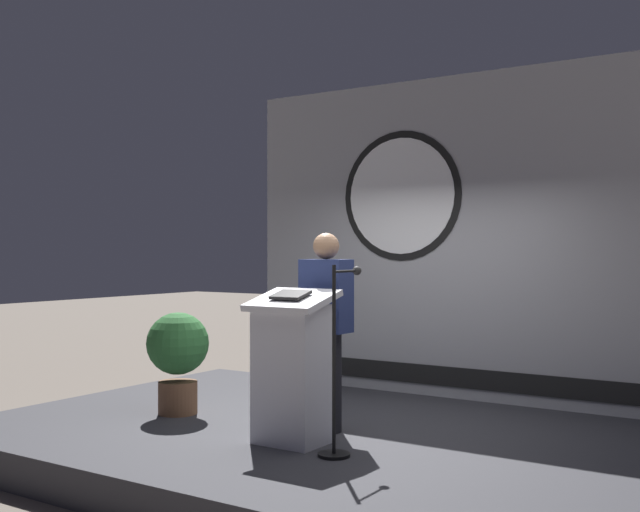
{
  "coord_description": "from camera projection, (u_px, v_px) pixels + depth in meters",
  "views": [
    {
      "loc": [
        3.29,
        -5.55,
        1.81
      ],
      "look_at": [
        -0.22,
        -0.2,
        1.76
      ],
      "focal_mm": 43.59,
      "sensor_mm": 36.0,
      "label": 1
    }
  ],
  "objects": [
    {
      "name": "banner_display",
      "position": [
        445.0,
        237.0,
        7.99
      ],
      "size": [
        4.56,
        0.12,
        3.29
      ],
      "color": "#9E9EA3",
      "rests_on": "stage_platform"
    },
    {
      "name": "ground_plane",
      "position": [
        355.0,
        468.0,
        6.45
      ],
      "size": [
        40.0,
        40.0,
        0.0
      ],
      "primitive_type": "plane",
      "color": "#6B6056"
    },
    {
      "name": "speaker_person",
      "position": [
        326.0,
        330.0,
        6.46
      ],
      "size": [
        0.4,
        0.26,
        1.66
      ],
      "color": "black",
      "rests_on": "stage_platform"
    },
    {
      "name": "podium",
      "position": [
        292.0,
        368.0,
        6.07
      ],
      "size": [
        0.64,
        0.5,
        1.2
      ],
      "color": "silver",
      "rests_on": "stage_platform"
    },
    {
      "name": "stage_platform",
      "position": [
        355.0,
        450.0,
        6.45
      ],
      "size": [
        6.4,
        4.0,
        0.3
      ],
      "primitive_type": "cube",
      "color": "#333338",
      "rests_on": "ground"
    },
    {
      "name": "potted_plant",
      "position": [
        178.0,
        353.0,
        7.17
      ],
      "size": [
        0.58,
        0.58,
        0.94
      ],
      "color": "brown",
      "rests_on": "stage_platform"
    },
    {
      "name": "microphone_stand",
      "position": [
        337.0,
        389.0,
        5.72
      ],
      "size": [
        0.24,
        0.48,
        1.4
      ],
      "color": "black",
      "rests_on": "stage_platform"
    }
  ]
}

